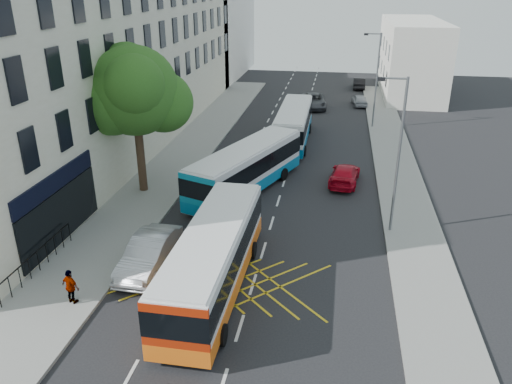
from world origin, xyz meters
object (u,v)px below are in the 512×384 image
at_px(street_tree, 134,92).
at_px(lamp_far, 376,76).
at_px(bus_near, 214,258).
at_px(bus_far, 294,124).
at_px(distant_car_silver, 359,100).
at_px(bus_mid, 246,169).
at_px(red_hatchback, 345,174).
at_px(parked_car_silver, 150,253).
at_px(distant_car_dark, 359,83).
at_px(distant_car_grey, 314,101).
at_px(lamp_near, 397,149).
at_px(pedestrian_far, 71,287).

distance_m(street_tree, lamp_far, 22.57).
height_order(bus_near, bus_far, bus_near).
bearing_deg(bus_far, lamp_far, 38.91).
bearing_deg(distant_car_silver, bus_mid, 65.73).
bearing_deg(red_hatchback, bus_far, -56.73).
height_order(lamp_far, distant_car_silver, lamp_far).
relative_size(bus_mid, red_hatchback, 2.46).
height_order(lamp_far, parked_car_silver, lamp_far).
bearing_deg(distant_car_dark, street_tree, 68.38).
bearing_deg(bus_mid, bus_near, -66.00).
distance_m(bus_near, distant_car_grey, 33.30).
bearing_deg(distant_car_silver, bus_far, 60.57).
height_order(lamp_near, distant_car_grey, lamp_near).
xyz_separation_m(lamp_near, pedestrian_far, (-13.20, -8.72, -3.70)).
bearing_deg(bus_far, bus_mid, -100.33).
distance_m(red_hatchback, distant_car_dark, 30.74).
bearing_deg(bus_near, street_tree, 126.43).
distance_m(bus_near, red_hatchback, 14.18).
distance_m(bus_far, distant_car_silver, 14.73).
height_order(bus_mid, distant_car_dark, bus_mid).
distance_m(lamp_near, bus_mid, 9.84).
xyz_separation_m(lamp_near, red_hatchback, (-2.31, 6.47, -4.00)).
xyz_separation_m(distant_car_silver, pedestrian_far, (-12.34, -37.07, 0.33)).
height_order(lamp_near, distant_car_dark, lamp_near).
height_order(bus_mid, distant_car_silver, bus_mid).
bearing_deg(lamp_near, red_hatchback, 109.64).
relative_size(red_hatchback, pedestrian_far, 2.79).
distance_m(street_tree, bus_mid, 8.01).
relative_size(lamp_near, distant_car_grey, 1.58).
distance_m(bus_near, distant_car_silver, 35.63).
bearing_deg(pedestrian_far, bus_mid, -91.11).
height_order(street_tree, red_hatchback, street_tree).
bearing_deg(pedestrian_far, bus_near, -139.05).
bearing_deg(lamp_far, pedestrian_far, -114.68).
xyz_separation_m(lamp_far, distant_car_dark, (-0.70, 17.16, -3.97)).
relative_size(street_tree, bus_near, 0.86).
height_order(lamp_far, bus_mid, lamp_far).
height_order(street_tree, lamp_near, street_tree).
xyz_separation_m(street_tree, parked_car_silver, (3.61, -8.42, -5.51)).
height_order(bus_mid, bus_far, bus_mid).
bearing_deg(distant_car_dark, distant_car_silver, 89.62).
relative_size(lamp_far, distant_car_dark, 2.05).
relative_size(parked_car_silver, pedestrian_far, 3.11).
height_order(parked_car_silver, distant_car_grey, parked_car_silver).
distance_m(distant_car_grey, distant_car_silver, 4.97).
relative_size(distant_car_grey, pedestrian_far, 3.32).
xyz_separation_m(bus_near, distant_car_silver, (6.92, 34.94, -0.94)).
xyz_separation_m(street_tree, bus_mid, (6.33, 1.16, -4.77)).
bearing_deg(bus_far, distant_car_dark, 75.44).
relative_size(street_tree, distant_car_dark, 2.25).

